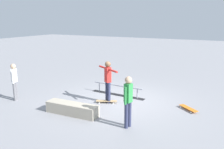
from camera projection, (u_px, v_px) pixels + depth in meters
ground_plane at (120, 101)px, 9.63m from camera, size 60.00×60.00×0.00m
grind_rail at (117, 91)px, 10.34m from camera, size 2.49×0.39×0.44m
skate_ledge at (72, 109)px, 8.26m from camera, size 1.90×0.54×0.39m
skater_main at (108, 79)px, 9.25m from camera, size 1.16×0.75×1.63m
skateboard_main at (107, 101)px, 9.40m from camera, size 0.81×0.51×0.09m
bystander_white_shirt at (14, 80)px, 9.57m from camera, size 0.24×0.33×1.48m
bystander_green_shirt at (128, 99)px, 7.12m from camera, size 0.22×0.36×1.57m
loose_skateboard_orange at (188, 108)px, 8.65m from camera, size 0.75×0.66×0.09m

